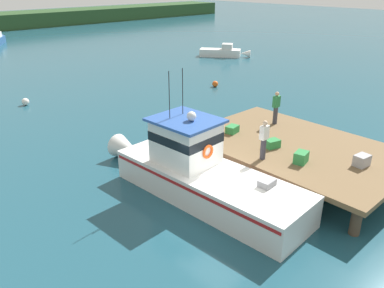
% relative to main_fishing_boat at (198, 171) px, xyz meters
% --- Properties ---
extents(ground_plane, '(200.00, 200.00, 0.00)m').
position_rel_main_fishing_boat_xyz_m(ground_plane, '(-0.17, -1.34, -1.01)').
color(ground_plane, '#1E4C5B').
extents(dock, '(6.00, 9.00, 1.20)m').
position_rel_main_fishing_boat_xyz_m(dock, '(4.63, -1.34, 0.07)').
color(dock, '#4C3D2D').
rests_on(dock, ground).
extents(main_fishing_boat, '(3.02, 9.89, 4.80)m').
position_rel_main_fishing_boat_xyz_m(main_fishing_boat, '(0.00, 0.00, 0.00)').
color(main_fishing_boat, silver).
rests_on(main_fishing_boat, ground).
extents(crate_stack_near_edge, '(0.69, 0.57, 0.35)m').
position_rel_main_fishing_boat_xyz_m(crate_stack_near_edge, '(3.61, -0.83, 0.37)').
color(crate_stack_near_edge, '#2D8442').
rests_on(crate_stack_near_edge, dock).
extents(crate_stack_mid_dock, '(0.67, 0.55, 0.34)m').
position_rel_main_fishing_boat_xyz_m(crate_stack_mid_dock, '(3.65, 1.48, 0.36)').
color(crate_stack_mid_dock, '#2D8442').
rests_on(crate_stack_mid_dock, dock).
extents(crate_single_far, '(0.68, 0.57, 0.46)m').
position_rel_main_fishing_boat_xyz_m(crate_single_far, '(3.22, -2.49, 0.42)').
color(crate_single_far, '#2D8442').
rests_on(crate_single_far, dock).
extents(crate_single_by_cleat, '(0.65, 0.51, 0.44)m').
position_rel_main_fishing_boat_xyz_m(crate_single_by_cleat, '(4.70, -4.23, 0.42)').
color(crate_single_by_cleat, '#9E9EA3').
rests_on(crate_single_by_cleat, dock).
extents(bait_bucket, '(0.32, 0.32, 0.34)m').
position_rel_main_fishing_boat_xyz_m(bait_bucket, '(2.94, 1.70, 0.36)').
color(bait_bucket, '#E04C19').
rests_on(bait_bucket, dock).
extents(deckhand_by_the_boat, '(0.36, 0.22, 1.63)m').
position_rel_main_fishing_boat_xyz_m(deckhand_by_the_boat, '(6.11, 0.85, 1.05)').
color(deckhand_by_the_boat, '#383842').
rests_on(deckhand_by_the_boat, dock).
extents(deckhand_further_back, '(0.36, 0.22, 1.63)m').
position_rel_main_fishing_boat_xyz_m(deckhand_further_back, '(2.39, -1.25, 1.05)').
color(deckhand_further_back, '#383842').
rests_on(deckhand_further_back, dock).
extents(moored_boat_outer_mooring, '(4.09, 4.95, 1.37)m').
position_rel_main_fishing_boat_xyz_m(moored_boat_outer_mooring, '(21.99, 18.92, -0.54)').
color(moored_boat_outer_mooring, white).
rests_on(moored_boat_outer_mooring, ground).
extents(mooring_buoy_inshore, '(0.47, 0.47, 0.47)m').
position_rel_main_fishing_boat_xyz_m(mooring_buoy_inshore, '(12.29, 10.86, -0.77)').
color(mooring_buoy_inshore, '#EA5B19').
rests_on(mooring_buoy_inshore, ground).
extents(mooring_buoy_outer, '(0.48, 0.48, 0.48)m').
position_rel_main_fishing_boat_xyz_m(mooring_buoy_outer, '(-0.43, 16.21, -0.77)').
color(mooring_buoy_outer, silver).
rests_on(mooring_buoy_outer, ground).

